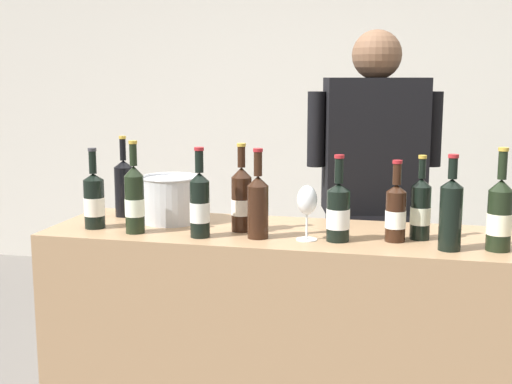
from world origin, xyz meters
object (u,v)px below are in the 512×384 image
wine_bottle_2 (94,200)px  ice_bucket (171,199)px  wine_bottle_0 (451,212)px  person_server (372,228)px  wine_bottle_10 (258,204)px  wine_bottle_4 (242,199)px  wine_bottle_5 (421,209)px  wine_bottle_7 (500,215)px  wine_bottle_3 (200,204)px  wine_glass (307,202)px  wine_bottle_1 (396,212)px  wine_bottle_6 (338,212)px  wine_bottle_8 (135,199)px  wine_bottle_9 (124,187)px

wine_bottle_2 → ice_bucket: (0.25, 0.18, -0.01)m
wine_bottle_0 → wine_bottle_2: wine_bottle_0 is taller
person_server → wine_bottle_10: bearing=-119.4°
wine_bottle_10 → wine_bottle_4: bearing=131.8°
wine_bottle_5 → wine_bottle_7: size_ratio=0.87×
wine_bottle_3 → wine_glass: bearing=6.3°
wine_bottle_5 → person_server: 0.62m
wine_bottle_3 → wine_glass: wine_bottle_3 is taller
wine_bottle_1 → wine_bottle_5: wine_bottle_5 is taller
wine_bottle_6 → person_server: size_ratio=0.18×
wine_bottle_8 → person_server: (0.85, 0.70, -0.22)m
wine_bottle_4 → wine_bottle_10: wine_bottle_4 is taller
wine_bottle_1 → person_server: (-0.12, 0.61, -0.20)m
wine_bottle_5 → wine_bottle_7: (0.26, -0.11, 0.01)m
wine_bottle_9 → wine_glass: wine_bottle_9 is taller
wine_bottle_9 → wine_glass: bearing=-16.7°
wine_bottle_4 → wine_bottle_2: bearing=-172.0°
wine_bottle_5 → ice_bucket: 1.00m
wine_bottle_1 → wine_bottle_4: size_ratio=0.87×
wine_bottle_3 → wine_bottle_6: (0.51, 0.06, -0.02)m
wine_glass → wine_bottle_7: bearing=0.1°
wine_bottle_4 → wine_bottle_9: 0.58m
ice_bucket → wine_bottle_4: bearing=-16.2°
wine_bottle_5 → wine_glass: size_ratio=1.53×
wine_bottle_2 → wine_bottle_9: 0.24m
wine_bottle_1 → wine_bottle_4: 0.58m
wine_bottle_7 → ice_bucket: size_ratio=1.46×
wine_bottle_7 → wine_bottle_2: bearing=179.7°
wine_bottle_0 → wine_glass: (-0.50, 0.03, 0.01)m
wine_bottle_0 → ice_bucket: wine_bottle_0 is taller
wine_bottle_1 → wine_bottle_2: 1.16m
wine_bottle_6 → wine_bottle_9: (-0.94, 0.24, 0.02)m
wine_bottle_5 → wine_bottle_8: bearing=-172.3°
wine_bottle_4 → wine_bottle_9: wine_bottle_9 is taller
wine_bottle_4 → wine_bottle_9: (-0.56, 0.16, 0.00)m
wine_bottle_0 → wine_bottle_5: 0.17m
person_server → wine_bottle_4: bearing=-129.1°
wine_bottle_1 → wine_bottle_6: bearing=-168.2°
ice_bucket → person_server: size_ratio=0.14×
wine_bottle_3 → wine_bottle_2: bearing=173.6°
wine_glass → person_server: bearing=73.5°
wine_bottle_8 → wine_bottle_10: 0.48m
person_server → wine_bottle_6: bearing=-97.4°
wine_bottle_0 → wine_bottle_7: 0.17m
wine_bottle_3 → wine_bottle_5: (0.80, 0.15, -0.01)m
wine_bottle_7 → wine_bottle_10: wine_bottle_7 is taller
person_server → wine_bottle_3: bearing=-130.0°
wine_bottle_10 → person_server: (0.38, 0.67, -0.22)m
wine_bottle_5 → wine_bottle_0: bearing=-54.7°
wine_bottle_2 → person_server: size_ratio=0.18×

